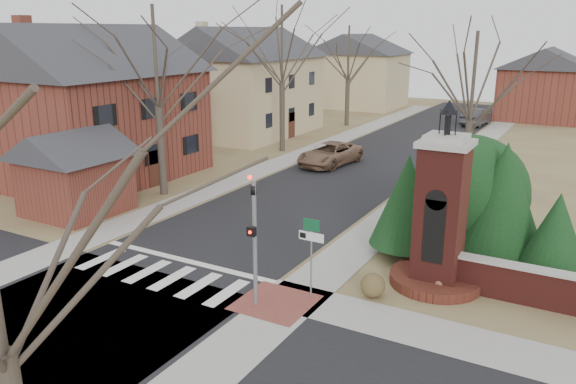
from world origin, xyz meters
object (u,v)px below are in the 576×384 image
Objects in this scene: sign_post at (311,242)px; distant_car at (476,117)px; brick_gate_monument at (440,226)px; traffic_signal_pole at (254,230)px; pickup_truck at (330,154)px.

sign_post is 39.20m from distant_car.
brick_gate_monument is 36.60m from distant_car.
brick_gate_monument is (4.70, 4.42, -0.42)m from traffic_signal_pole.
sign_post is 19.28m from pickup_truck.
brick_gate_monument reaches higher than pickup_truck.
brick_gate_monument is (3.41, 3.01, 0.22)m from sign_post.
sign_post is at bearing -138.58° from brick_gate_monument.
distant_car is at bearing 99.37° from brick_gate_monument.
distant_car is at bearing 93.73° from sign_post.
pickup_truck is (-11.02, 14.67, -1.43)m from brick_gate_monument.
distant_car is (-5.95, 36.09, -1.37)m from brick_gate_monument.
distant_car reaches higher than pickup_truck.
brick_gate_monument is at bearing 41.42° from sign_post.
traffic_signal_pole is 40.57m from distant_car.
distant_car is (5.06, 21.42, 0.06)m from pickup_truck.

